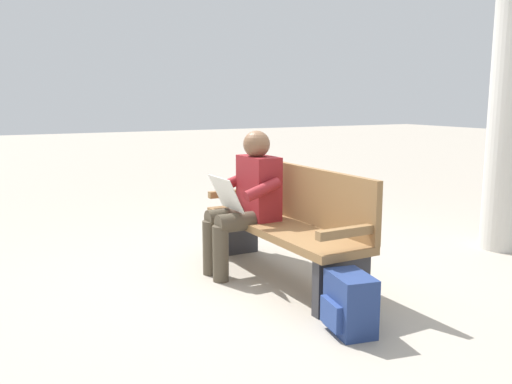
{
  "coord_description": "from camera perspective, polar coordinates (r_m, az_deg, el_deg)",
  "views": [
    {
      "loc": [
        -3.64,
        2.13,
        1.43
      ],
      "look_at": [
        0.13,
        0.15,
        0.7
      ],
      "focal_mm": 38.1,
      "sensor_mm": 36.0,
      "label": 1
    }
  ],
  "objects": [
    {
      "name": "bench_near",
      "position": [
        4.36,
        3.38,
        -3.15
      ],
      "size": [
        1.81,
        0.51,
        0.9
      ],
      "rotation": [
        0.0,
        0.0,
        0.02
      ],
      "color": "olive",
      "rests_on": "ground"
    },
    {
      "name": "person_seated",
      "position": [
        4.44,
        -0.98,
        -0.67
      ],
      "size": [
        0.58,
        0.58,
        1.18
      ],
      "rotation": [
        0.0,
        0.0,
        0.02
      ],
      "color": "maroon",
      "rests_on": "ground"
    },
    {
      "name": "ground_plane",
      "position": [
        4.45,
        2.54,
        -9.02
      ],
      "size": [
        40.0,
        40.0,
        0.0
      ],
      "primitive_type": "plane",
      "color": "#A89E8E"
    },
    {
      "name": "backpack",
      "position": [
        3.47,
        9.77,
        -11.49
      ],
      "size": [
        0.38,
        0.31,
        0.37
      ],
      "rotation": [
        0.0,
        0.0,
        6.1
      ],
      "color": "navy",
      "rests_on": "ground"
    }
  ]
}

